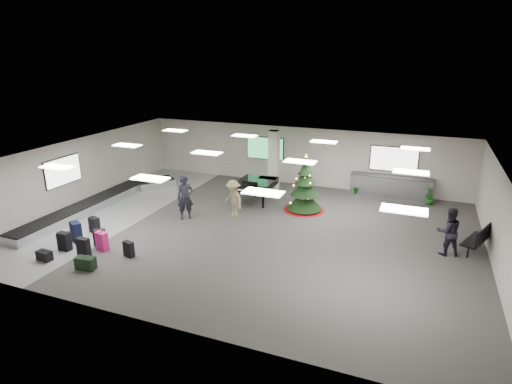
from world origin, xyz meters
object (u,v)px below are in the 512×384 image
at_px(baggage_carousel, 100,202).
at_px(potted_plant_right, 430,197).
at_px(bench, 479,237).
at_px(grand_piano, 255,185).
at_px(traveler_a, 185,198).
at_px(potted_plant_left, 357,186).
at_px(traveler_bench, 449,232).
at_px(christmas_tree, 305,191).
at_px(service_counter, 391,186).
at_px(traveler_b, 233,199).
at_px(pink_suitcase, 102,241).

height_order(baggage_carousel, potted_plant_right, potted_plant_right).
distance_m(bench, potted_plant_right, 5.22).
height_order(bench, potted_plant_right, bench).
height_order(grand_piano, traveler_a, traveler_a).
height_order(traveler_a, potted_plant_left, traveler_a).
bearing_deg(baggage_carousel, traveler_bench, 2.32).
bearing_deg(baggage_carousel, potted_plant_left, 30.52).
relative_size(christmas_tree, bench, 1.57).
distance_m(service_counter, christmas_tree, 5.09).
height_order(bench, traveler_b, traveler_b).
relative_size(bench, potted_plant_right, 2.43).
relative_size(baggage_carousel, traveler_bench, 5.33).
bearing_deg(potted_plant_left, baggage_carousel, -149.48).
distance_m(baggage_carousel, traveler_bench, 15.38).
relative_size(service_counter, grand_piano, 1.83).
xyz_separation_m(baggage_carousel, traveler_a, (4.62, 0.19, 0.77)).
bearing_deg(potted_plant_right, bench, -70.74).
bearing_deg(baggage_carousel, potted_plant_right, 22.69).
xyz_separation_m(potted_plant_left, potted_plant_right, (3.57, -0.42, -0.07)).
distance_m(bench, traveler_b, 9.90).
xyz_separation_m(service_counter, grand_piano, (-6.17, -3.32, 0.34)).
relative_size(baggage_carousel, potted_plant_left, 11.19).
relative_size(potted_plant_left, potted_plant_right, 1.20).
xyz_separation_m(christmas_tree, traveler_bench, (6.09, -2.51, -0.03)).
bearing_deg(baggage_carousel, service_counter, 27.67).
xyz_separation_m(baggage_carousel, christmas_tree, (9.27, 3.13, 0.73)).
height_order(pink_suitcase, bench, bench).
xyz_separation_m(bench, potted_plant_left, (-5.28, 5.34, -0.16)).
height_order(traveler_b, traveler_bench, traveler_bench).
height_order(pink_suitcase, grand_piano, grand_piano).
bearing_deg(traveler_b, traveler_a, -125.84).
distance_m(service_counter, traveler_a, 10.51).
relative_size(service_counter, traveler_bench, 2.23).
relative_size(pink_suitcase, grand_piano, 0.33).
bearing_deg(potted_plant_right, service_counter, 163.13).
relative_size(christmas_tree, traveler_a, 1.39).
bearing_deg(pink_suitcase, potted_plant_right, 52.18).
distance_m(traveler_a, traveler_bench, 10.74).
distance_m(pink_suitcase, traveler_bench, 12.82).
relative_size(traveler_a, traveler_b, 1.12).
relative_size(baggage_carousel, grand_piano, 4.38).
distance_m(traveler_b, potted_plant_right, 9.65).
bearing_deg(service_counter, pink_suitcase, -132.29).
bearing_deg(grand_piano, potted_plant_right, 17.64).
height_order(traveler_b, potted_plant_left, traveler_b).
xyz_separation_m(christmas_tree, potted_plant_right, (5.47, 3.03, -0.58)).
xyz_separation_m(baggage_carousel, potted_plant_left, (11.17, 6.58, 0.22)).
xyz_separation_m(pink_suitcase, grand_piano, (3.36, 7.16, 0.53)).
bearing_deg(traveler_a, baggage_carousel, 145.30).
xyz_separation_m(grand_piano, potted_plant_right, (8.06, 2.75, -0.53)).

